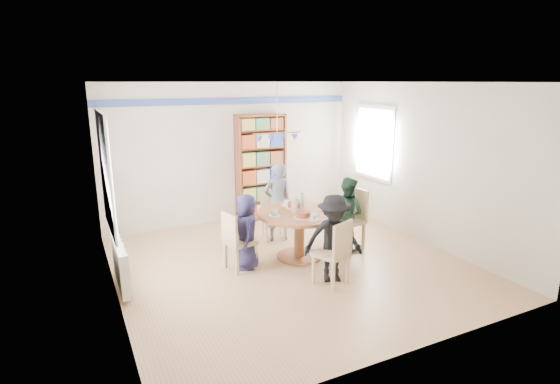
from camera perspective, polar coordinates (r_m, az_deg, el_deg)
ground at (r=6.75m, az=1.52°, el=-9.44°), size 5.00×5.00×0.00m
room_shell at (r=6.93m, az=-3.65°, el=5.42°), size 5.00×5.00×5.00m
radiator at (r=6.25m, az=-20.14°, el=-8.88°), size 0.12×1.00×0.60m
dining_table at (r=6.81m, az=2.54°, el=-4.20°), size 1.30×1.30×0.75m
chair_left at (r=6.42m, az=-5.82°, el=-6.11°), size 0.46×0.46×0.88m
chair_right at (r=7.33m, az=9.44°, el=-3.10°), size 0.50×0.50×1.00m
chair_far at (r=7.69m, az=-1.00°, el=-2.55°), size 0.47×0.47×0.88m
chair_near at (r=5.96m, az=7.28°, el=-7.57°), size 0.53×0.53×0.92m
person_left at (r=6.46m, az=-4.40°, el=-5.17°), size 0.47×0.62×1.13m
person_right at (r=7.27m, az=8.79°, el=-2.75°), size 0.59×0.68×1.21m
person_far at (r=7.52m, az=-0.34°, el=-1.32°), size 0.53×0.38×1.38m
person_near at (r=6.06m, az=6.96°, el=-6.06°), size 0.91×0.72×1.24m
bookshelf at (r=8.68m, az=-2.51°, el=3.10°), size 1.00×0.30×2.10m
tableware at (r=6.74m, az=2.29°, el=-2.13°), size 1.04×1.04×0.27m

